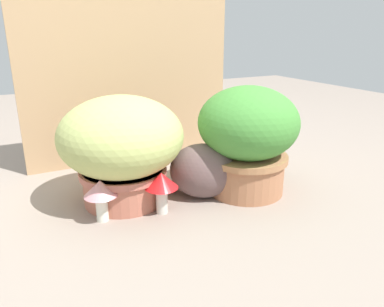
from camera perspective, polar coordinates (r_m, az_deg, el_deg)
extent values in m
plane|color=gray|center=(1.43, -4.10, -8.15)|extent=(6.00, 6.00, 0.00)
cube|color=tan|center=(1.87, -9.45, 13.72)|extent=(1.04, 0.03, 0.98)
cylinder|color=#B46852|center=(1.47, -10.30, -4.72)|extent=(0.31, 0.31, 0.13)
cylinder|color=#B66657|center=(1.45, -10.42, -2.73)|extent=(0.33, 0.33, 0.02)
ellipsoid|color=#AFBB69|center=(1.41, -10.75, 2.57)|extent=(0.47, 0.47, 0.30)
cylinder|color=#AC704D|center=(1.55, 8.19, -2.92)|extent=(0.31, 0.31, 0.16)
cylinder|color=#AB744C|center=(1.53, 8.31, -0.56)|extent=(0.33, 0.33, 0.02)
ellipsoid|color=#448C38|center=(1.48, 8.57, 4.63)|extent=(0.40, 0.40, 0.29)
ellipsoid|color=brown|center=(1.47, 1.65, -2.67)|extent=(0.31, 0.28, 0.22)
ellipsoid|color=gray|center=(1.47, 5.44, -3.17)|extent=(0.11, 0.12, 0.11)
sphere|color=brown|center=(1.43, 6.12, 1.53)|extent=(0.15, 0.15, 0.11)
cone|color=brown|center=(1.44, 6.17, 4.21)|extent=(0.05, 0.05, 0.04)
cone|color=brown|center=(1.38, 6.23, 3.58)|extent=(0.05, 0.05, 0.04)
cylinder|color=brown|center=(1.55, -2.64, -5.00)|extent=(0.17, 0.13, 0.07)
cylinder|color=white|center=(1.35, -13.54, -8.08)|extent=(0.04, 0.04, 0.10)
cone|color=pink|center=(1.32, -13.79, -5.14)|extent=(0.12, 0.12, 0.06)
cylinder|color=silver|center=(1.37, -4.61, -7.09)|extent=(0.04, 0.04, 0.10)
cone|color=red|center=(1.34, -4.70, -4.08)|extent=(0.12, 0.12, 0.06)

